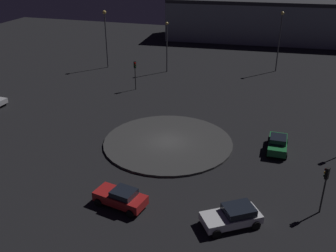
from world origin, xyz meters
TOP-DOWN VIEW (x-y plane):
  - ground_plane at (0.00, 0.00)m, footprint 120.18×120.18m
  - roundabout_island at (0.00, 0.00)m, footprint 12.88×12.88m
  - car_white at (8.01, -10.53)m, footprint 4.48×3.87m
  - car_green at (10.51, 1.62)m, footprint 1.93×4.05m
  - car_red at (-0.40, -10.82)m, footprint 4.27×2.59m
  - traffic_light_southeast at (13.97, -7.24)m, footprint 0.40×0.37m
  - traffic_light_northwest at (-8.89, 13.86)m, footprint 0.37×0.40m
  - streetlamp_northwest at (-17.15, 22.58)m, footprint 0.58×0.58m
  - streetlamp_north at (-7.26, 23.09)m, footprint 0.44×0.44m
  - streetlamp_north_near at (9.08, 28.33)m, footprint 0.49×0.49m
  - store_building at (5.56, 50.61)m, footprint 40.59×14.57m

SIDE VIEW (x-z plane):
  - ground_plane at x=0.00m, z-range 0.00..0.00m
  - roundabout_island at x=0.00m, z-range 0.00..0.21m
  - car_white at x=8.01m, z-range 0.03..1.47m
  - car_red at x=-0.40m, z-range 0.02..1.49m
  - car_green at x=10.51m, z-range 0.00..1.53m
  - traffic_light_southeast at x=13.97m, z-range 0.82..4.64m
  - traffic_light_northwest at x=-8.89m, z-range 0.84..4.80m
  - store_building at x=5.56m, z-range 0.00..8.26m
  - streetlamp_north at x=-7.26m, z-range 0.83..8.49m
  - streetlamp_north_near at x=9.08m, z-range 1.12..10.27m
  - streetlamp_northwest at x=-17.15m, z-range 1.60..10.58m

